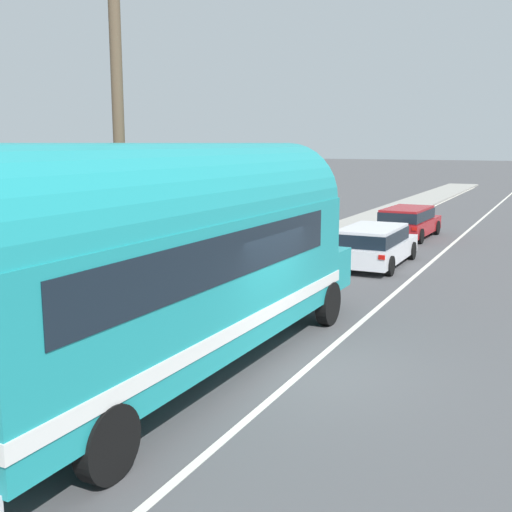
# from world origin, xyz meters

# --- Properties ---
(ground_plane) EXTENTS (300.00, 300.00, 0.00)m
(ground_plane) POSITION_xyz_m (0.00, 0.00, 0.00)
(ground_plane) COLOR #4C4C4F
(lane_markings) EXTENTS (3.85, 80.00, 0.01)m
(lane_markings) POSITION_xyz_m (-1.72, 12.00, 0.00)
(lane_markings) COLOR silver
(lane_markings) RESTS_ON ground
(sidewalk_slab) EXTENTS (2.75, 90.00, 0.15)m
(sidewalk_slab) POSITION_xyz_m (-5.09, 10.00, 0.07)
(sidewalk_slab) COLOR #9E9B93
(sidewalk_slab) RESTS_ON ground
(utility_pole) EXTENTS (1.80, 0.24, 8.50)m
(utility_pole) POSITION_xyz_m (-4.29, 0.30, 4.42)
(utility_pole) COLOR brown
(utility_pole) RESTS_ON ground
(painted_bus) EXTENTS (2.71, 12.24, 4.12)m
(painted_bus) POSITION_xyz_m (-1.87, -1.76, 2.30)
(painted_bus) COLOR teal
(painted_bus) RESTS_ON ground
(car_lead) EXTENTS (2.02, 4.61, 1.37)m
(car_lead) POSITION_xyz_m (-1.64, 10.37, 0.79)
(car_lead) COLOR white
(car_lead) RESTS_ON ground
(car_second) EXTENTS (2.06, 4.52, 1.37)m
(car_second) POSITION_xyz_m (-2.04, 17.25, 0.79)
(car_second) COLOR #A5191E
(car_second) RESTS_ON ground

